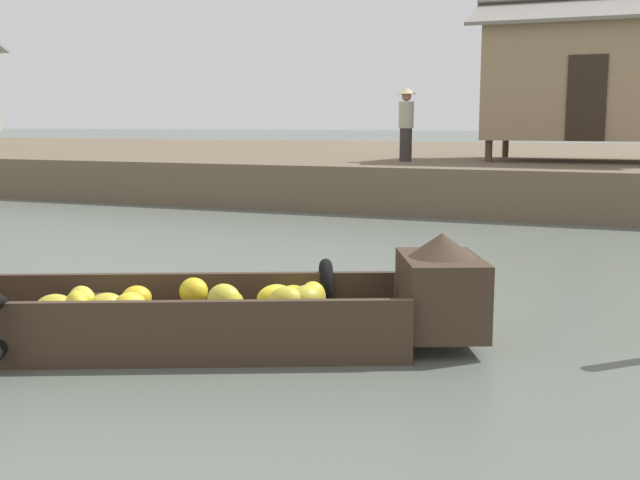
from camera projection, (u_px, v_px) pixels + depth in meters
The scene contains 5 objects.
ground_plane at pixel (294, 248), 11.53m from camera, with size 300.00×300.00×0.00m, color #596056.
riverbank_strip at pixel (474, 165), 24.56m from camera, with size 160.00×20.00×0.96m, color brown.
banana_boat at pixel (180, 307), 6.42m from camera, with size 4.99×2.94×0.95m.
stilt_house_mid_left at pixel (591, 78), 17.56m from camera, with size 5.18×3.41×3.73m.
vendor_person at pixel (406, 120), 17.58m from camera, with size 0.44×0.44×1.66m.
Camera 1 is at (4.58, -0.43, 1.86)m, focal length 43.44 mm.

